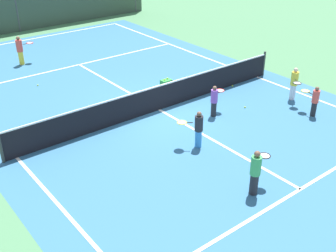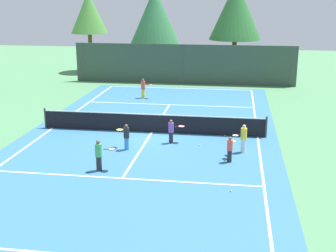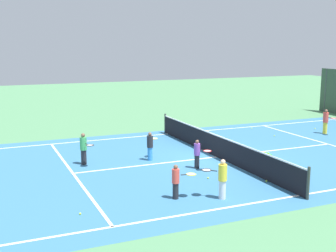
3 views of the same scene
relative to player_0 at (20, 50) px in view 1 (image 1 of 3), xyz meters
name	(u,v)px [view 1 (image 1 of 3)]	position (x,y,z in m)	size (l,w,h in m)	color
ground_plane	(159,110)	(2.12, -8.17, -0.72)	(80.00, 80.00, 0.00)	#4C8456
court_surface	(159,110)	(2.12, -8.17, -0.71)	(13.00, 25.00, 0.01)	teal
tennis_net	(159,97)	(2.12, -8.17, -0.20)	(11.90, 0.10, 1.10)	#333833
perimeter_fence	(16,5)	(2.12, 5.83, 0.88)	(18.00, 0.12, 3.20)	#384C3D
player_0	(20,50)	(0.00, 0.00, 0.00)	(0.87, 0.37, 1.38)	yellow
player_1	(214,100)	(3.41, -9.79, -0.10)	(0.83, 0.55, 1.18)	#232328
player_2	(198,129)	(1.45, -11.09, -0.07)	(0.77, 0.71, 1.24)	#388CD8
player_3	(294,83)	(6.85, -10.68, -0.03)	(0.75, 0.76, 1.32)	silver
player_4	(314,100)	(6.27, -12.02, -0.11)	(0.40, 0.83, 1.15)	#232328
player_5	(256,172)	(0.99, -13.87, -0.02)	(0.87, 0.50, 1.33)	#232328
ball_crate	(166,84)	(3.66, -6.64, -0.53)	(0.45, 0.30, 0.43)	green
tennis_ball_1	(245,107)	(4.80, -10.06, -0.68)	(0.07, 0.07, 0.07)	#CCE533
tennis_ball_3	(90,109)	(0.07, -6.54, -0.68)	(0.07, 0.07, 0.07)	#CCE533
tennis_ball_5	(38,85)	(-0.53, -3.07, -0.68)	(0.07, 0.07, 0.07)	#CCE533
tennis_ball_6	(118,100)	(1.35, -6.51, -0.68)	(0.07, 0.07, 0.07)	#CCE533
tennis_ball_7	(232,86)	(5.96, -8.27, -0.68)	(0.07, 0.07, 0.07)	#CCE533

